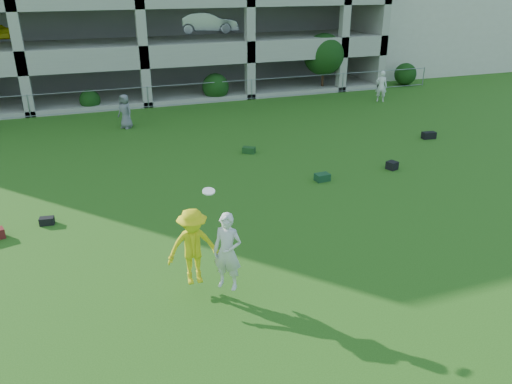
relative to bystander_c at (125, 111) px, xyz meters
name	(u,v)px	position (x,y,z in m)	size (l,w,h in m)	color
ground	(281,304)	(1.59, -15.39, -0.81)	(100.00, 100.00, 0.00)	#235114
bystander_c	(125,111)	(0.00, 0.00, 0.00)	(0.79, 0.51, 1.61)	slate
bystander_e	(381,86)	(14.42, 0.64, 0.07)	(0.64, 0.42, 1.76)	white
bag_black_b	(47,221)	(-3.34, -9.51, -0.70)	(0.40, 0.25, 0.22)	black
bag_green_c	(322,177)	(5.74, -9.19, -0.68)	(0.50, 0.35, 0.26)	#14381E
crate_d	(392,165)	(8.72, -9.05, -0.66)	(0.35, 0.35, 0.30)	black
bag_black_e	(429,135)	(12.47, -6.31, -0.66)	(0.60, 0.30, 0.30)	black
bag_green_g	(249,150)	(4.29, -5.46, -0.68)	(0.50, 0.30, 0.25)	#153A17
frisbee_contest	(202,248)	(0.09, -14.43, 0.38)	(1.60, 1.27, 2.24)	yellow
fence	(148,97)	(1.59, 3.61, -0.19)	(36.06, 0.06, 1.20)	gray
shrub_row	(225,73)	(6.18, 4.31, 0.70)	(34.38, 2.52, 3.50)	#163D11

